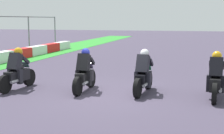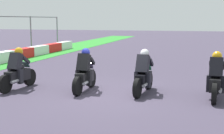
{
  "view_description": "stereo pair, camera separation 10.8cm",
  "coord_description": "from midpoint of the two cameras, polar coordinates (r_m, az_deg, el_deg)",
  "views": [
    {
      "loc": [
        -9.94,
        -2.75,
        2.5
      ],
      "look_at": [
        0.12,
        0.0,
        0.9
      ],
      "focal_mm": 49.9,
      "sensor_mm": 36.0,
      "label": 1
    },
    {
      "loc": [
        -9.91,
        -2.85,
        2.5
      ],
      "look_at": [
        0.12,
        0.0,
        0.9
      ],
      "focal_mm": 49.9,
      "sensor_mm": 36.0,
      "label": 2
    }
  ],
  "objects": [
    {
      "name": "ground_plane",
      "position": [
        10.61,
        0.12,
        -4.91
      ],
      "size": [
        120.0,
        120.0,
        0.0
      ],
      "primitive_type": "plane",
      "color": "#40384B"
    },
    {
      "name": "rider_lane_a",
      "position": [
        10.36,
        18.77,
        -2.18
      ],
      "size": [
        2.04,
        0.55,
        1.51
      ],
      "rotation": [
        0.0,
        0.0,
        -0.08
      ],
      "color": "black",
      "rests_on": "ground_plane"
    },
    {
      "name": "rider_lane_b",
      "position": [
        10.61,
        6.08,
        -1.52
      ],
      "size": [
        2.04,
        0.56,
        1.51
      ],
      "rotation": [
        0.0,
        0.0,
        -0.1
      ],
      "color": "black",
      "rests_on": "ground_plane"
    },
    {
      "name": "rider_lane_c",
      "position": [
        10.9,
        -4.72,
        -1.23
      ],
      "size": [
        2.04,
        0.54,
        1.51
      ],
      "rotation": [
        0.0,
        0.0,
        0.01
      ],
      "color": "black",
      "rests_on": "ground_plane"
    },
    {
      "name": "rider_lane_d",
      "position": [
        11.66,
        -16.66,
        -0.92
      ],
      "size": [
        2.04,
        0.56,
        1.51
      ],
      "rotation": [
        0.0,
        0.0,
        -0.09
      ],
      "color": "black",
      "rests_on": "ground_plane"
    }
  ]
}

